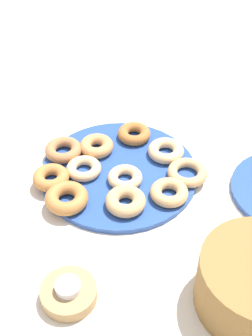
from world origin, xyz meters
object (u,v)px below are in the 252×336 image
donut_10 (187,173)px  donut_7 (97,146)px  donut_6 (63,150)px  donut_8 (51,178)px  donut_plate (119,172)px  tealight (68,287)px  candle_holder (69,293)px  donut_1 (125,178)px  donut_0 (166,151)px  donut_3 (169,192)px  donut_4 (84,169)px  donut_9 (67,198)px  donut_5 (126,201)px  donut_2 (134,134)px

donut_10 → donut_7: bearing=-54.8°
donut_6 → donut_8: size_ratio=1.07×
donut_plate → tealight: size_ratio=7.87×
candle_holder → tealight: tealight is taller
donut_7 → tealight: (0.23, 0.31, 0.01)m
donut_8 → donut_1: bearing=149.2°
donut_0 → donut_3: bearing=57.9°
donut_4 → donut_9: 0.10m
donut_plate → donut_10: donut_10 is taller
donut_4 → donut_10: 0.23m
donut_3 → donut_4: (0.12, -0.16, -0.00)m
donut_5 → donut_9: bearing=-35.3°
donut_2 → candle_holder: 0.45m
tealight → donut_2: bearing=-136.8°
donut_8 → donut_10: 0.30m
donut_plate → candle_holder: candle_holder is taller
donut_6 → donut_9: 0.16m
donut_2 → donut_7: bearing=-3.0°
donut_plate → tealight: bearing=43.7°
donut_1 → donut_3: donut_3 is taller
donut_1 → tealight: bearing=39.4°
donut_10 → donut_3: bearing=23.2°
donut_9 → donut_10: bearing=166.0°
donut_1 → donut_4: 0.10m
donut_9 → tealight: 0.22m
donut_5 → donut_1: bearing=-120.4°
donut_6 → donut_0: bearing=148.0°
donut_4 → donut_9: donut_9 is taller
donut_9 → donut_2: bearing=-154.7°
donut_plate → donut_10: bearing=141.1°
candle_holder → donut_7: bearing=-126.0°
donut_3 → donut_5: size_ratio=0.96×
donut_0 → donut_1: (0.13, 0.03, -0.00)m
donut_2 → donut_8: 0.24m
donut_6 → donut_9: size_ratio=0.94×
donut_plate → donut_4: donut_4 is taller
donut_0 → donut_3: same height
donut_0 → donut_3: 0.14m
donut_6 → donut_10: 0.29m
donut_4 → donut_6: bearing=-81.8°
donut_7 → candle_holder: donut_7 is taller
donut_3 → donut_6: 0.27m
donut_0 → donut_8: (0.27, -0.06, 0.00)m
donut_0 → donut_8: bearing=-11.8°
donut_1 → donut_2: size_ratio=0.96×
donut_plate → donut_10: size_ratio=3.99×
donut_7 → tealight: bearing=54.0°
donut_5 → tealight: 0.23m
donut_6 → donut_8: 0.10m
donut_6 → donut_plate: bearing=125.5°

